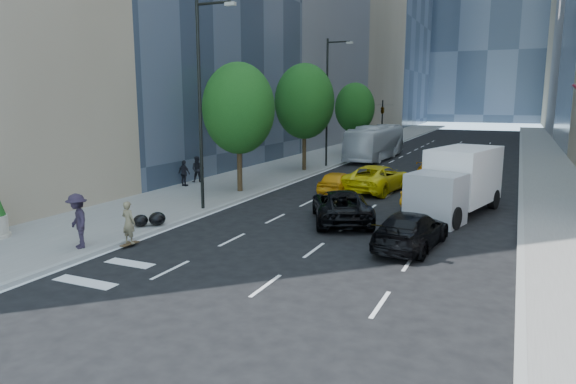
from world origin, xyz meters
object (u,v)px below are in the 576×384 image
at_px(skateboarder, 129,225).
at_px(black_sedan_lincoln, 341,206).
at_px(city_bus, 375,142).
at_px(black_sedan_mercedes, 411,230).
at_px(box_truck, 457,182).

relative_size(skateboarder, black_sedan_lincoln, 0.31).
xyz_separation_m(black_sedan_lincoln, city_bus, (-4.82, 24.52, 0.82)).
bearing_deg(city_bus, black_sedan_lincoln, -77.72).
height_order(black_sedan_mercedes, city_bus, city_bus).
relative_size(black_sedan_lincoln, box_truck, 0.76).
bearing_deg(city_bus, box_truck, -64.54).
bearing_deg(box_truck, black_sedan_lincoln, -126.39).
bearing_deg(black_sedan_lincoln, box_truck, -164.95).
bearing_deg(box_truck, black_sedan_mercedes, -83.00).
bearing_deg(black_sedan_lincoln, skateboarder, 25.11).
distance_m(city_bus, box_truck, 22.83).
distance_m(skateboarder, box_truck, 15.19).
xyz_separation_m(skateboarder, black_sedan_lincoln, (6.10, 7.06, -0.08)).
bearing_deg(skateboarder, box_truck, -130.47).
relative_size(black_sedan_lincoln, city_bus, 0.47).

